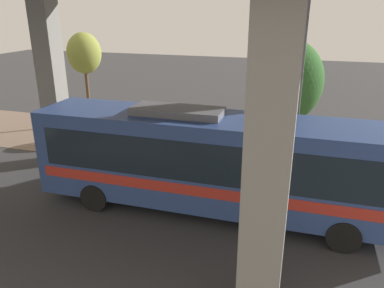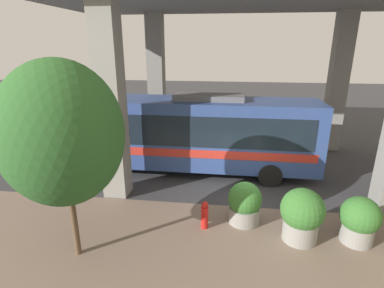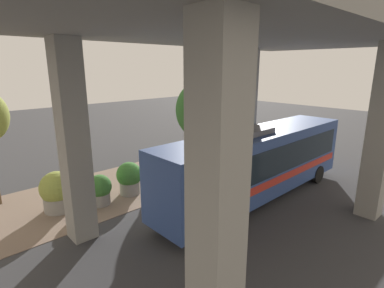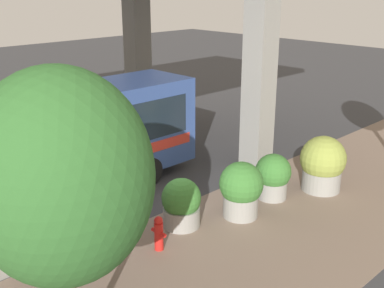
{
  "view_description": "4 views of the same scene",
  "coord_description": "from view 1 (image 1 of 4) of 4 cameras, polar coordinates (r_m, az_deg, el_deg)",
  "views": [
    {
      "loc": [
        14.43,
        5.62,
        6.81
      ],
      "look_at": [
        0.75,
        1.46,
        1.57
      ],
      "focal_mm": 35.0,
      "sensor_mm": 36.0,
      "label": 1
    },
    {
      "loc": [
        -9.99,
        0.71,
        5.76
      ],
      "look_at": [
        0.57,
        2.07,
        2.21
      ],
      "focal_mm": 28.0,
      "sensor_mm": 36.0,
      "label": 2
    },
    {
      "loc": [
        11.08,
        -9.08,
        6.48
      ],
      "look_at": [
        0.0,
        1.24,
        2.53
      ],
      "focal_mm": 28.0,
      "sensor_mm": 36.0,
      "label": 3
    },
    {
      "loc": [
        -10.01,
        8.43,
        6.73
      ],
      "look_at": [
        -0.57,
        -0.71,
        2.2
      ],
      "focal_mm": 45.0,
      "sensor_mm": 36.0,
      "label": 4
    }
  ],
  "objects": [
    {
      "name": "planter_back",
      "position": [
        18.67,
        -6.68,
        1.48
      ],
      "size": [
        1.3,
        1.3,
        1.72
      ],
      "color": "gray",
      "rests_on": "ground"
    },
    {
      "name": "street_tree_far",
      "position": [
        23.22,
        -16.11,
        13.07
      ],
      "size": [
        1.97,
        1.97,
        5.48
      ],
      "color": "brown",
      "rests_on": "ground"
    },
    {
      "name": "overpass",
      "position": [
        11.85,
        -12.19,
        20.55
      ],
      "size": [
        9.4,
        18.16,
        8.05
      ],
      "color": "gray",
      "rests_on": "ground"
    },
    {
      "name": "bus",
      "position": [
        12.64,
        3.07,
        -2.27
      ],
      "size": [
        2.53,
        12.21,
        3.69
      ],
      "color": "#334C8C",
      "rests_on": "ground"
    },
    {
      "name": "planter_extra",
      "position": [
        20.72,
        -14.67,
        2.97
      ],
      "size": [
        1.51,
        1.51,
        1.88
      ],
      "color": "gray",
      "rests_on": "ground"
    },
    {
      "name": "street_tree_near",
      "position": [
        17.98,
        14.5,
        9.26
      ],
      "size": [
        3.13,
        3.13,
        5.5
      ],
      "color": "brown",
      "rests_on": "ground"
    },
    {
      "name": "planter_front",
      "position": [
        17.46,
        -2.67,
        -0.38
      ],
      "size": [
        1.13,
        1.13,
        1.45
      ],
      "color": "gray",
      "rests_on": "ground"
    },
    {
      "name": "planter_middle",
      "position": [
        19.33,
        -11.46,
        1.49
      ],
      "size": [
        1.15,
        1.15,
        1.5
      ],
      "color": "gray",
      "rests_on": "ground"
    },
    {
      "name": "sidewalk_strip",
      "position": [
        19.54,
        -0.9,
        -0.24
      ],
      "size": [
        6.0,
        40.0,
        0.02
      ],
      "color": "#7A6656",
      "rests_on": "ground"
    },
    {
      "name": "fire_hydrant",
      "position": [
        17.65,
        1.9,
        -0.86
      ],
      "size": [
        0.5,
        0.24,
        0.97
      ],
      "color": "red",
      "rests_on": "ground"
    },
    {
      "name": "ground_plane",
      "position": [
        16.92,
        -4.01,
        -3.66
      ],
      "size": [
        80.0,
        80.0,
        0.0
      ],
      "primitive_type": "plane",
      "color": "#38383A",
      "rests_on": "ground"
    }
  ]
}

